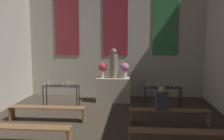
# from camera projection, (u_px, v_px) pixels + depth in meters

# --- Properties ---
(wall_back) EXTENTS (7.79, 0.16, 5.66)m
(wall_back) POSITION_uv_depth(u_px,v_px,m) (116.00, 31.00, 10.76)
(wall_back) COLOR #B2AD9E
(wall_back) RESTS_ON ground_plane
(altar) EXTENTS (1.35, 0.71, 0.96)m
(altar) POSITION_uv_depth(u_px,v_px,m) (114.00, 90.00, 10.05)
(altar) COLOR #ADA38E
(altar) RESTS_ON ground_plane
(statue) EXTENTS (0.32, 0.32, 1.17)m
(statue) POSITION_uv_depth(u_px,v_px,m) (114.00, 64.00, 9.92)
(statue) COLOR gray
(statue) RESTS_ON altar
(flower_vase_left) EXTENTS (0.34, 0.34, 0.60)m
(flower_vase_left) POSITION_uv_depth(u_px,v_px,m) (103.00, 68.00, 9.98)
(flower_vase_left) COLOR beige
(flower_vase_left) RESTS_ON altar
(flower_vase_right) EXTENTS (0.34, 0.34, 0.60)m
(flower_vase_right) POSITION_uv_depth(u_px,v_px,m) (125.00, 69.00, 9.91)
(flower_vase_right) COLOR beige
(flower_vase_right) RESTS_ON altar
(candle_rack_left) EXTENTS (1.28, 0.42, 1.04)m
(candle_rack_left) POSITION_uv_depth(u_px,v_px,m) (61.00, 89.00, 8.96)
(candle_rack_left) COLOR black
(candle_rack_left) RESTS_ON ground_plane
(candle_rack_right) EXTENTS (1.28, 0.42, 1.04)m
(candle_rack_right) POSITION_uv_depth(u_px,v_px,m) (162.00, 91.00, 8.65)
(candle_rack_right) COLOR black
(candle_rack_right) RESTS_ON ground_plane
(pew_third_left) EXTENTS (2.34, 0.36, 0.44)m
(pew_third_left) POSITION_uv_depth(u_px,v_px,m) (22.00, 131.00, 5.92)
(pew_third_left) COLOR brown
(pew_third_left) RESTS_ON ground_plane
(pew_third_right) EXTENTS (2.34, 0.36, 0.44)m
(pew_third_right) POSITION_uv_depth(u_px,v_px,m) (180.00, 136.00, 5.61)
(pew_third_right) COLOR brown
(pew_third_right) RESTS_ON ground_plane
(pew_back_left) EXTENTS (2.34, 0.36, 0.44)m
(pew_back_left) POSITION_uv_depth(u_px,v_px,m) (47.00, 110.00, 7.64)
(pew_back_left) COLOR brown
(pew_back_left) RESTS_ON ground_plane
(pew_back_right) EXTENTS (2.34, 0.36, 0.44)m
(pew_back_right) POSITION_uv_depth(u_px,v_px,m) (169.00, 113.00, 7.33)
(pew_back_right) COLOR brown
(pew_back_right) RESTS_ON ground_plane
(person_seated) EXTENTS (0.36, 0.24, 0.69)m
(person_seated) POSITION_uv_depth(u_px,v_px,m) (162.00, 99.00, 7.30)
(person_seated) COLOR #383D47
(person_seated) RESTS_ON pew_back_right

